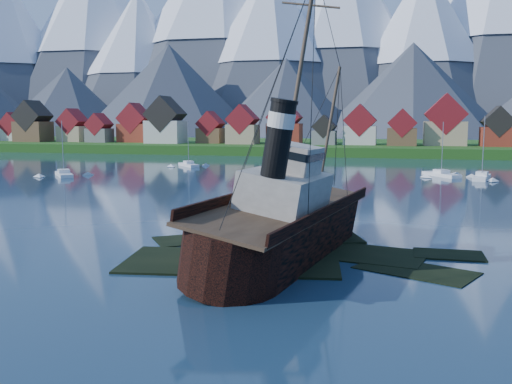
% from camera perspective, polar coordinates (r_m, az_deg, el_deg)
% --- Properties ---
extents(ground, '(1400.00, 1400.00, 0.00)m').
position_cam_1_polar(ground, '(49.51, 1.55, -6.72)').
color(ground, '#1B354D').
rests_on(ground, ground).
extents(shoal, '(31.71, 21.24, 1.14)m').
position_cam_1_polar(shoal, '(51.32, 4.01, -6.63)').
color(shoal, black).
rests_on(shoal, ground).
extents(shore_bank, '(600.00, 80.00, 3.20)m').
position_cam_1_polar(shore_bank, '(217.51, 11.10, 4.07)').
color(shore_bank, '#1F4513').
rests_on(shore_bank, ground).
extents(seawall, '(600.00, 2.50, 2.00)m').
position_cam_1_polar(seawall, '(179.63, 10.52, 3.41)').
color(seawall, '#3F3D38').
rests_on(seawall, ground).
extents(town, '(250.96, 16.69, 17.30)m').
position_cam_1_polar(town, '(203.79, 1.52, 6.52)').
color(town, maroon).
rests_on(town, ground).
extents(mountains, '(965.00, 340.00, 205.00)m').
position_cam_1_polar(mountains, '(533.93, 12.93, 15.53)').
color(mountains, '#2D333D').
rests_on(mountains, ground).
extents(tugboat_wreck, '(7.26, 31.27, 24.78)m').
position_cam_1_polar(tugboat_wreck, '(50.92, 2.85, -2.76)').
color(tugboat_wreck, black).
rests_on(tugboat_wreck, ground).
extents(sailboat_a, '(8.21, 9.23, 12.10)m').
position_cam_1_polar(sailboat_a, '(126.10, -18.66, 1.63)').
color(sailboat_a, white).
rests_on(sailboat_a, ground).
extents(sailboat_c, '(7.66, 8.30, 11.66)m').
position_cam_1_polar(sailboat_c, '(144.90, -6.76, 2.66)').
color(sailboat_c, white).
rests_on(sailboat_c, ground).
extents(sailboat_d, '(4.71, 9.89, 13.09)m').
position_cam_1_polar(sailboat_d, '(121.64, 21.65, 1.31)').
color(sailboat_d, white).
rests_on(sailboat_d, ground).
extents(sailboat_e, '(7.60, 10.00, 11.84)m').
position_cam_1_polar(sailboat_e, '(125.24, 18.03, 1.61)').
color(sailboat_e, white).
rests_on(sailboat_e, ground).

